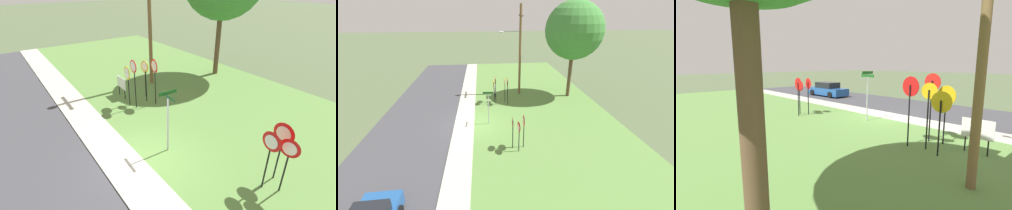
# 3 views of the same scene
# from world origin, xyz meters

# --- Properties ---
(ground_plane) EXTENTS (160.00, 160.00, 0.00)m
(ground_plane) POSITION_xyz_m (0.00, 0.00, 0.00)
(ground_plane) COLOR #4C5B3D
(road_asphalt) EXTENTS (44.00, 6.40, 0.01)m
(road_asphalt) POSITION_xyz_m (0.00, -4.80, 0.01)
(road_asphalt) COLOR #3D3D42
(road_asphalt) RESTS_ON ground_plane
(sidewalk_strip) EXTENTS (44.00, 1.60, 0.06)m
(sidewalk_strip) POSITION_xyz_m (0.00, -0.80, 0.03)
(sidewalk_strip) COLOR #ADAA9E
(sidewalk_strip) RESTS_ON ground_plane
(grass_median) EXTENTS (44.00, 12.00, 0.04)m
(grass_median) POSITION_xyz_m (0.00, 6.00, 0.02)
(grass_median) COLOR #567F3D
(grass_median) RESTS_ON ground_plane
(stop_sign_near_left) EXTENTS (0.60, 0.12, 2.49)m
(stop_sign_near_left) POSITION_xyz_m (-4.65, 2.94, 1.81)
(stop_sign_near_left) COLOR black
(stop_sign_near_left) RESTS_ON grass_median
(stop_sign_near_right) EXTENTS (0.70, 0.10, 2.80)m
(stop_sign_near_right) POSITION_xyz_m (-4.25, 2.01, 2.07)
(stop_sign_near_right) COLOR black
(stop_sign_near_right) RESTS_ON grass_median
(stop_sign_far_left) EXTENTS (0.78, 0.13, 2.34)m
(stop_sign_far_left) POSITION_xyz_m (-4.79, 1.88, 1.75)
(stop_sign_far_left) COLOR black
(stop_sign_far_left) RESTS_ON grass_median
(stop_sign_far_center) EXTENTS (0.76, 0.12, 2.71)m
(stop_sign_far_center) POSITION_xyz_m (-3.99, 3.15, 2.02)
(stop_sign_far_center) COLOR black
(stop_sign_far_center) RESTS_ON grass_median
(stop_sign_far_right) EXTENTS (0.74, 0.09, 2.26)m
(stop_sign_far_right) POSITION_xyz_m (-5.29, 3.27, 1.68)
(stop_sign_far_right) COLOR black
(stop_sign_far_right) RESTS_ON grass_median
(yield_sign_near_left) EXTENTS (0.77, 0.10, 2.35)m
(yield_sign_near_left) POSITION_xyz_m (3.66, 3.38, 1.79)
(yield_sign_near_left) COLOR black
(yield_sign_near_left) RESTS_ON grass_median
(yield_sign_near_right) EXTENTS (0.67, 0.13, 2.15)m
(yield_sign_near_right) POSITION_xyz_m (4.15, 2.99, 1.62)
(yield_sign_near_right) COLOR black
(yield_sign_near_right) RESTS_ON grass_median
(yield_sign_far_left) EXTENTS (0.70, 0.12, 2.30)m
(yield_sign_far_left) POSITION_xyz_m (3.70, 2.64, 1.75)
(yield_sign_far_left) COLOR black
(yield_sign_far_left) RESTS_ON grass_median
(street_name_post) EXTENTS (0.96, 0.82, 2.77)m
(street_name_post) POSITION_xyz_m (0.02, 1.20, 1.70)
(street_name_post) COLOR #9EA0A8
(street_name_post) RESTS_ON grass_median
(notice_board) EXTENTS (1.10, 0.05, 1.25)m
(notice_board) POSITION_xyz_m (-6.08, 2.06, 0.87)
(notice_board) COLOR black
(notice_board) RESTS_ON grass_median
(parked_sedan_distant) EXTENTS (4.56, 1.99, 1.39)m
(parked_sedan_distant) POSITION_xyz_m (10.20, -3.94, 0.65)
(parked_sedan_distant) COLOR #1E4C8C
(parked_sedan_distant) RESTS_ON road_asphalt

